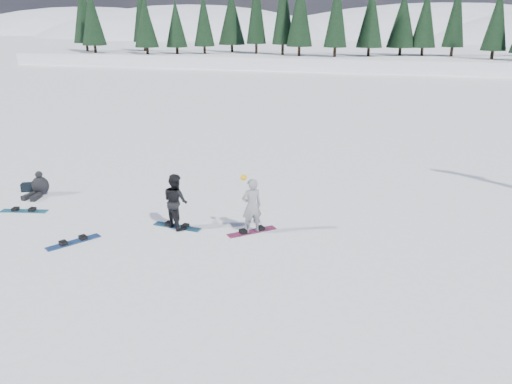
# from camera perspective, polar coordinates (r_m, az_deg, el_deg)

# --- Properties ---
(ground) EXTENTS (420.00, 420.00, 0.00)m
(ground) POSITION_cam_1_polar(r_m,az_deg,el_deg) (14.55, -10.85, -5.09)
(ground) COLOR white
(ground) RESTS_ON ground
(alpine_backdrop) EXTENTS (412.50, 227.00, 53.20)m
(alpine_backdrop) POSITION_cam_1_polar(r_m,az_deg,el_deg) (202.75, 10.72, 13.17)
(alpine_backdrop) COLOR white
(alpine_backdrop) RESTS_ON ground
(snowboarder_woman) EXTENTS (0.71, 0.67, 1.78)m
(snowboarder_woman) POSITION_cam_1_polar(r_m,az_deg,el_deg) (14.31, -0.51, -1.56)
(snowboarder_woman) COLOR gray
(snowboarder_woman) RESTS_ON ground
(snowboarder_man) EXTENTS (1.02, 0.97, 1.66)m
(snowboarder_man) POSITION_cam_1_polar(r_m,az_deg,el_deg) (14.85, -9.17, -1.03)
(snowboarder_man) COLOR black
(snowboarder_man) RESTS_ON ground
(seated_rider) EXTENTS (0.64, 1.03, 0.87)m
(seated_rider) POSITION_cam_1_polar(r_m,az_deg,el_deg) (19.14, -23.52, 0.62)
(seated_rider) COLOR black
(seated_rider) RESTS_ON ground
(gear_bag) EXTENTS (0.53, 0.45, 0.30)m
(gear_bag) POSITION_cam_1_polar(r_m,az_deg,el_deg) (19.81, -24.58, 0.51)
(gear_bag) COLOR black
(gear_bag) RESTS_ON ground
(snowboard_woman) EXTENTS (1.30, 1.21, 0.03)m
(snowboard_woman) POSITION_cam_1_polar(r_m,az_deg,el_deg) (14.62, -0.48, -4.56)
(snowboard_woman) COLOR #9A2152
(snowboard_woman) RESTS_ON ground
(snowboard_man) EXTENTS (1.52, 0.43, 0.03)m
(snowboard_man) POSITION_cam_1_polar(r_m,az_deg,el_deg) (15.15, -9.00, -3.93)
(snowboard_man) COLOR #16527A
(snowboard_man) RESTS_ON ground
(snowboard_loose_a) EXTENTS (1.06, 1.41, 0.03)m
(snowboard_loose_a) POSITION_cam_1_polar(r_m,az_deg,el_deg) (14.85, -20.14, -5.41)
(snowboard_loose_a) COLOR navy
(snowboard_loose_a) RESTS_ON ground
(snowboard_loose_c) EXTENTS (1.53, 0.60, 0.03)m
(snowboard_loose_c) POSITION_cam_1_polar(r_m,az_deg,el_deg) (17.81, -24.97, -1.99)
(snowboard_loose_c) COLOR teal
(snowboard_loose_c) RESTS_ON ground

